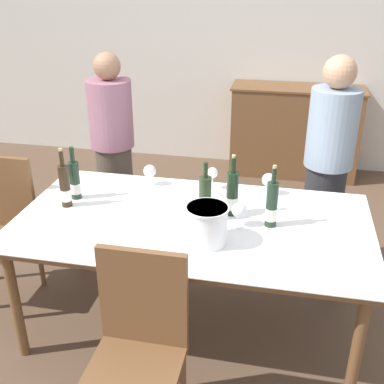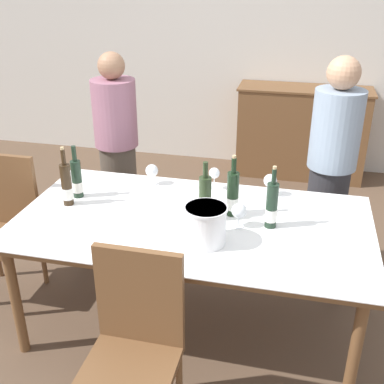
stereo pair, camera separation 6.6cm
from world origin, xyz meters
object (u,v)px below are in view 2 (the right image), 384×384
at_px(ice_bucket, 206,224).
at_px(chair_near_front, 134,339).
at_px(person_guest_left, 330,172).
at_px(wine_bottle_3, 233,195).
at_px(wine_glass_1, 214,174).
at_px(wine_bottle_2, 272,206).
at_px(wine_glass_0, 239,211).
at_px(wine_glass_3, 152,171).
at_px(chair_left_end, 4,219).
at_px(person_host, 117,153).
at_px(wine_bottle_1, 67,185).
at_px(wine_bottle_4, 77,179).
at_px(wine_bottle_0, 205,200).
at_px(dining_table, 192,229).
at_px(sideboard_cabinet, 301,132).
at_px(wine_glass_2, 270,181).

distance_m(ice_bucket, chair_near_front, 0.68).
bearing_deg(person_guest_left, ice_bucket, -122.20).
relative_size(wine_bottle_3, wine_glass_1, 2.50).
bearing_deg(wine_glass_1, ice_bucket, -82.93).
xyz_separation_m(wine_bottle_2, wine_glass_0, (-0.17, -0.04, -0.03)).
bearing_deg(chair_near_front, wine_glass_3, 103.28).
bearing_deg(chair_left_end, ice_bucket, -12.12).
xyz_separation_m(wine_bottle_2, chair_left_end, (-1.76, 0.06, -0.33)).
relative_size(wine_glass_3, person_host, 0.09).
height_order(wine_bottle_1, person_guest_left, person_guest_left).
bearing_deg(chair_near_front, wine_bottle_4, 126.80).
xyz_separation_m(wine_bottle_0, wine_glass_1, (-0.03, 0.42, -0.02)).
xyz_separation_m(wine_bottle_1, wine_glass_0, (1.05, -0.03, -0.03)).
bearing_deg(wine_glass_1, person_host, 151.40).
bearing_deg(person_host, dining_table, -48.33).
xyz_separation_m(chair_left_end, chair_near_front, (1.22, -0.86, -0.01)).
bearing_deg(wine_bottle_3, wine_bottle_1, -174.38).
bearing_deg(wine_bottle_3, wine_bottle_2, -21.64).
relative_size(wine_bottle_0, chair_left_end, 0.37).
bearing_deg(wine_glass_1, wine_bottle_4, -159.33).
bearing_deg(person_host, wine_bottle_2, -35.01).
height_order(wine_bottle_0, wine_bottle_4, wine_bottle_0).
bearing_deg(person_guest_left, chair_near_front, -118.69).
bearing_deg(wine_glass_3, sideboard_cabinet, 66.79).
bearing_deg(dining_table, wine_bottle_1, 178.14).
distance_m(dining_table, wine_glass_0, 0.31).
height_order(dining_table, ice_bucket, ice_bucket).
relative_size(ice_bucket, chair_near_front, 0.24).
bearing_deg(wine_bottle_3, person_host, 142.44).
distance_m(wine_bottle_1, wine_glass_0, 1.05).
relative_size(ice_bucket, wine_bottle_0, 0.63).
xyz_separation_m(wine_bottle_3, wine_glass_0, (0.06, -0.13, -0.03)).
bearing_deg(wine_bottle_2, sideboard_cabinet, 87.28).
height_order(sideboard_cabinet, wine_bottle_1, wine_bottle_1).
height_order(wine_glass_2, chair_near_front, chair_near_front).
distance_m(wine_bottle_2, wine_glass_0, 0.18).
bearing_deg(dining_table, wine_bottle_0, 18.62).
bearing_deg(wine_bottle_0, person_host, 134.80).
height_order(ice_bucket, wine_glass_0, ice_bucket).
bearing_deg(wine_glass_3, wine_glass_0, -33.81).
bearing_deg(wine_bottle_1, ice_bucket, -14.98).
bearing_deg(chair_left_end, person_host, 58.39).
distance_m(wine_glass_3, chair_left_end, 1.04).
distance_m(ice_bucket, wine_bottle_4, 0.96).
xyz_separation_m(sideboard_cabinet, wine_bottle_0, (-0.50, -2.59, 0.41)).
bearing_deg(wine_glass_2, person_guest_left, 46.10).
bearing_deg(wine_glass_2, wine_glass_3, -179.09).
bearing_deg(chair_left_end, person_guest_left, 19.46).
relative_size(sideboard_cabinet, wine_bottle_3, 3.62).
bearing_deg(wine_bottle_1, chair_near_front, -49.00).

